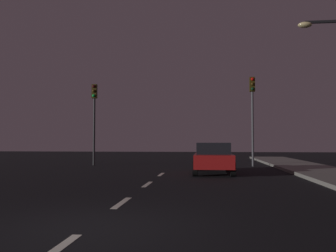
# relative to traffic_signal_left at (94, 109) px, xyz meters

# --- Properties ---
(ground_plane) EXTENTS (80.00, 80.00, 0.00)m
(ground_plane) POSITION_rel_traffic_signal_left_xyz_m (5.10, -9.10, -3.63)
(ground_plane) COLOR black
(lane_stripe_nearest) EXTENTS (0.16, 1.60, 0.01)m
(lane_stripe_nearest) POSITION_rel_traffic_signal_left_xyz_m (5.10, -17.30, -3.62)
(lane_stripe_nearest) COLOR silver
(lane_stripe_nearest) RESTS_ON ground_plane
(lane_stripe_second) EXTENTS (0.16, 1.60, 0.01)m
(lane_stripe_second) POSITION_rel_traffic_signal_left_xyz_m (5.10, -13.50, -3.62)
(lane_stripe_second) COLOR silver
(lane_stripe_second) RESTS_ON ground_plane
(lane_stripe_third) EXTENTS (0.16, 1.60, 0.01)m
(lane_stripe_third) POSITION_rel_traffic_signal_left_xyz_m (5.10, -9.70, -3.62)
(lane_stripe_third) COLOR silver
(lane_stripe_third) RESTS_ON ground_plane
(lane_stripe_fourth) EXTENTS (0.16, 1.60, 0.01)m
(lane_stripe_fourth) POSITION_rel_traffic_signal_left_xyz_m (5.10, -5.90, -3.62)
(lane_stripe_fourth) COLOR silver
(lane_stripe_fourth) RESTS_ON ground_plane
(traffic_signal_left) EXTENTS (0.32, 0.38, 5.20)m
(traffic_signal_left) POSITION_rel_traffic_signal_left_xyz_m (0.00, 0.00, 0.00)
(traffic_signal_left) COLOR #2D2D30
(traffic_signal_left) RESTS_ON ground_plane
(traffic_signal_right) EXTENTS (0.32, 0.38, 5.48)m
(traffic_signal_right) POSITION_rel_traffic_signal_left_xyz_m (10.00, 0.00, 0.17)
(traffic_signal_right) COLOR #4C4C51
(traffic_signal_right) RESTS_ON ground_plane
(car_stopped_ahead) EXTENTS (1.84, 4.22, 1.45)m
(car_stopped_ahead) POSITION_rel_traffic_signal_left_xyz_m (7.49, -5.07, -2.89)
(car_stopped_ahead) COLOR #B21919
(car_stopped_ahead) RESTS_ON ground_plane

